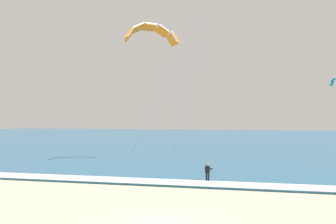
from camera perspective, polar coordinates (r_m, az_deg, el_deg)
name	(u,v)px	position (r m, az deg, el deg)	size (l,w,h in m)	color
sea	(232,139)	(87.42, 10.07, -4.29)	(200.00, 120.00, 0.20)	teal
surf_foam	(193,183)	(28.97, 4.06, -11.17)	(200.00, 2.40, 0.04)	white
surfboard	(207,183)	(30.02, 6.29, -11.17)	(0.97, 1.46, 0.09)	#E04C38
kitesurfer	(208,172)	(29.88, 6.31, -9.44)	(0.66, 0.65, 1.69)	black
kite_primary	(151,32)	(40.43, -2.74, 12.53)	(9.51, 10.35, 14.58)	orange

